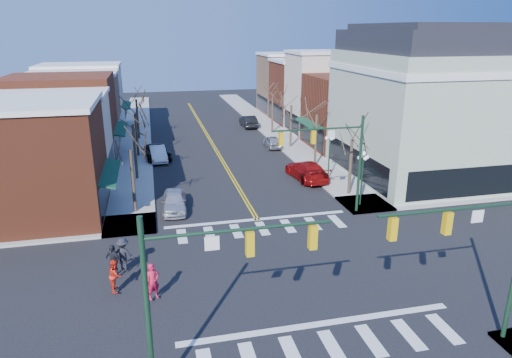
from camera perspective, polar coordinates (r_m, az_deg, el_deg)
ground at (r=25.70m, az=4.19°, el=-11.77°), size 160.00×160.00×0.00m
sidewalk_left at (r=43.17m, az=-15.05°, el=0.40°), size 3.50×70.00×0.15m
sidewalk_right at (r=45.85m, az=7.32°, el=1.93°), size 3.50×70.00×0.15m
bldg_left_brick_a at (r=35.20m, az=-26.90°, el=1.69°), size 10.00×8.50×8.00m
bldg_left_stucco_a at (r=42.60m, az=-24.58°, el=4.26°), size 10.00×7.00×7.50m
bldg_left_brick_b at (r=50.21m, az=-23.01°, el=6.95°), size 10.00×9.00×8.50m
bldg_left_tan at (r=58.30m, az=-21.71°, el=8.14°), size 10.00×7.50×7.80m
bldg_left_stucco_b at (r=65.86m, az=-20.83°, el=9.45°), size 10.00×8.00×8.20m
bldg_right_brick_a at (r=52.73m, az=12.29°, el=8.18°), size 10.00×8.50×8.00m
bldg_right_stucco at (r=59.59m, az=9.19°, el=10.45°), size 10.00×7.00×10.00m
bldg_right_brick_b at (r=66.64m, az=6.72°, el=10.71°), size 10.00×8.00×8.50m
bldg_right_tan at (r=74.13m, az=4.62°, el=11.72°), size 10.00×8.00×9.00m
victorian_corner at (r=43.08m, az=20.10°, el=8.90°), size 12.25×14.25×13.30m
traffic_mast_near_left at (r=16.06m, az=-6.90°, el=-12.28°), size 6.60×0.28×7.20m
traffic_mast_near_right at (r=20.23m, az=26.40°, el=-7.48°), size 6.60×0.28×7.20m
traffic_mast_far_right at (r=32.20m, az=9.97°, el=3.34°), size 6.60×0.28×7.20m
lamppost_corner at (r=34.71m, az=13.16°, el=1.23°), size 0.36×0.36×4.33m
lamppost_midblock at (r=40.41m, az=9.18°, el=3.86°), size 0.36×0.36×4.33m
tree_left_a at (r=33.89m, az=-15.11°, el=-0.38°), size 0.24×0.24×4.76m
tree_left_b at (r=41.53m, az=-14.87°, el=3.24°), size 0.24×0.24×5.04m
tree_left_c at (r=49.37m, az=-14.68°, el=5.29°), size 0.24×0.24×4.55m
tree_left_d at (r=57.17m, az=-14.56°, el=7.19°), size 0.24×0.24×4.90m
tree_right_a at (r=37.14m, az=11.71°, el=1.39°), size 0.24×0.24×4.62m
tree_right_b at (r=44.19m, az=7.46°, el=4.68°), size 0.24×0.24×5.18m
tree_right_c at (r=51.61m, az=4.37°, el=6.54°), size 0.24×0.24×4.83m
tree_right_d at (r=59.14m, az=2.06°, el=8.14°), size 0.24×0.24×4.97m
car_left_near at (r=34.22m, az=-10.18°, el=-2.75°), size 2.01×4.47×1.49m
car_left_mid at (r=47.66m, az=-12.17°, el=3.11°), size 1.90×4.54×1.46m
car_left_far at (r=48.37m, az=-12.19°, el=3.33°), size 2.87×5.44×1.46m
car_right_near at (r=40.95m, az=6.35°, el=1.08°), size 2.88×5.93×1.66m
car_right_mid at (r=51.94m, az=2.04°, el=4.69°), size 1.67×4.00×1.36m
car_right_far at (r=63.01m, az=-0.95°, el=7.22°), size 1.77×4.89×1.60m
pedestrian_red_a at (r=23.39m, az=-12.77°, el=-12.38°), size 0.82×0.72×1.89m
pedestrian_red_b at (r=24.59m, az=-17.18°, el=-11.40°), size 0.67×0.85×1.72m
pedestrian_dark_a at (r=25.96m, az=-17.42°, el=-9.65°), size 1.07×1.06×1.81m
pedestrian_dark_b at (r=26.34m, az=-16.27°, el=-9.01°), size 1.38×1.05×1.90m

